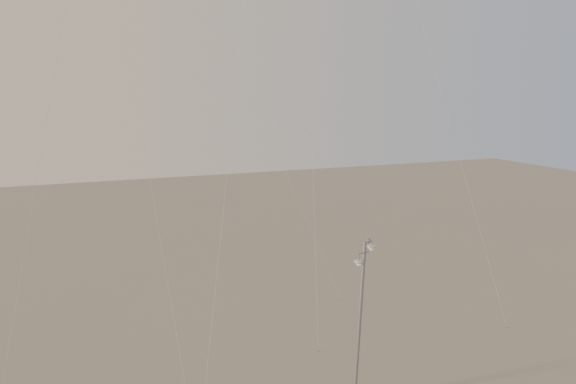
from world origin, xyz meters
name	(u,v)px	position (x,y,z in m)	size (l,w,h in m)	color
street_lamp	(361,317)	(0.17, 1.51, 4.64)	(1.48, 0.97, 8.70)	gray
kite_1	(244,10)	(-2.79, 10.80, 20.46)	(8.72, 16.77, 26.81)	#36302D
kite_3	(131,72)	(-9.75, 7.47, 16.79)	(1.88, 9.99, 22.74)	maroon
kite_4	(431,58)	(11.24, 11.77, 18.05)	(4.04, 8.85, 25.62)	#36302D
kite_5	(228,41)	(-1.57, 18.45, 19.30)	(9.79, 5.79, 25.60)	#8E5117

